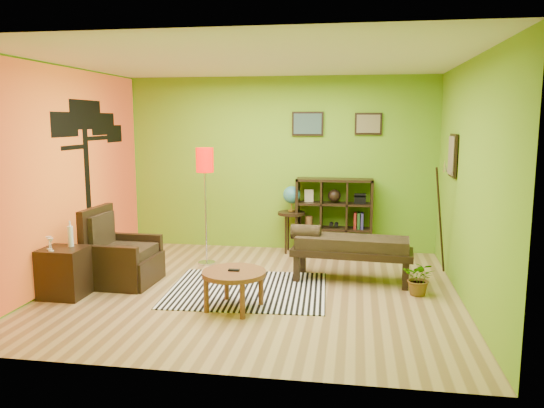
% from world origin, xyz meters
% --- Properties ---
extents(ground, '(5.00, 5.00, 0.00)m').
position_xyz_m(ground, '(0.00, 0.00, 0.00)').
color(ground, tan).
rests_on(ground, ground).
extents(room_shell, '(5.04, 4.54, 2.82)m').
position_xyz_m(room_shell, '(-0.09, 0.01, 1.80)').
color(room_shell, '#6EAB1E').
rests_on(room_shell, ground).
extents(zebra_rug, '(2.03, 1.72, 0.01)m').
position_xyz_m(zebra_rug, '(-0.08, -0.02, 0.01)').
color(zebra_rug, white).
rests_on(zebra_rug, ground).
extents(coffee_table, '(0.72, 0.72, 0.46)m').
position_xyz_m(coffee_table, '(-0.09, -0.70, 0.38)').
color(coffee_table, brown).
rests_on(coffee_table, ground).
extents(armchair, '(0.85, 0.85, 0.99)m').
position_xyz_m(armchair, '(-1.79, 0.02, 0.30)').
color(armchair, black).
rests_on(armchair, ground).
extents(side_cabinet, '(0.51, 0.46, 0.91)m').
position_xyz_m(side_cabinet, '(-2.20, -0.61, 0.30)').
color(side_cabinet, black).
rests_on(side_cabinet, ground).
extents(floor_lamp, '(0.26, 0.26, 1.71)m').
position_xyz_m(floor_lamp, '(-0.92, 1.08, 1.39)').
color(floor_lamp, silver).
rests_on(floor_lamp, ground).
extents(globe_table, '(0.44, 0.44, 1.07)m').
position_xyz_m(globe_table, '(0.23, 1.98, 0.81)').
color(globe_table, black).
rests_on(globe_table, ground).
extents(cube_shelf, '(1.20, 0.35, 1.20)m').
position_xyz_m(cube_shelf, '(0.91, 2.03, 0.60)').
color(cube_shelf, black).
rests_on(cube_shelf, ground).
extents(bench, '(1.62, 0.69, 0.73)m').
position_xyz_m(bench, '(1.16, 0.59, 0.46)').
color(bench, black).
rests_on(bench, ground).
extents(potted_plant, '(0.50, 0.53, 0.33)m').
position_xyz_m(potted_plant, '(2.02, 0.12, 0.17)').
color(potted_plant, '#26661E').
rests_on(potted_plant, ground).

